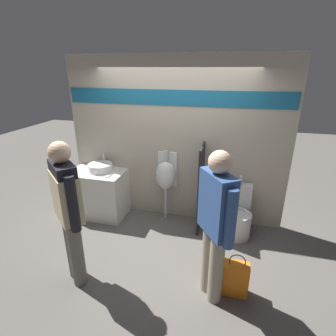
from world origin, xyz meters
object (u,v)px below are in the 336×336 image
object	(u,v)px
urinal_near_counter	(166,175)
person_with_lanyard	(215,222)
shopping_bag	(235,278)
toilet	(238,217)
cell_phone	(108,176)
sink_basin	(100,167)
person_in_vest	(68,206)

from	to	relation	value
urinal_near_counter	person_with_lanyard	distance (m)	1.78
urinal_near_counter	shopping_bag	distance (m)	1.96
toilet	person_with_lanyard	world-z (taller)	person_with_lanyard
cell_phone	shopping_bag	world-z (taller)	cell_phone
urinal_near_counter	person_with_lanyard	size ratio (longest dim) A/B	0.69
sink_basin	toilet	world-z (taller)	sink_basin
sink_basin	urinal_near_counter	size ratio (longest dim) A/B	0.34
urinal_near_counter	person_in_vest	distance (m)	1.83
cell_phone	shopping_bag	xyz separation A→B (m)	(2.10, -1.12, -0.62)
sink_basin	person_with_lanyard	bearing A→B (deg)	-33.81
toilet	person_in_vest	world-z (taller)	person_in_vest
cell_phone	person_with_lanyard	bearing A→B (deg)	-33.20
sink_basin	urinal_near_counter	world-z (taller)	urinal_near_counter
cell_phone	toilet	size ratio (longest dim) A/B	0.15
shopping_bag	urinal_near_counter	bearing A→B (deg)	130.13
person_in_vest	person_with_lanyard	distance (m)	1.65
sink_basin	shopping_bag	distance (m)	2.76
toilet	person_in_vest	size ratio (longest dim) A/B	0.51
cell_phone	person_with_lanyard	xyz separation A→B (m)	(1.83, -1.20, 0.14)
urinal_near_counter	sink_basin	bearing A→B (deg)	-173.82
cell_phone	shopping_bag	distance (m)	2.46
toilet	person_in_vest	distance (m)	2.53
cell_phone	urinal_near_counter	world-z (taller)	urinal_near_counter
urinal_near_counter	shopping_bag	size ratio (longest dim) A/B	2.21
toilet	sink_basin	bearing A→B (deg)	178.29
sink_basin	shopping_bag	size ratio (longest dim) A/B	0.76
shopping_bag	person_in_vest	bearing A→B (deg)	-172.69
sink_basin	person_with_lanyard	world-z (taller)	person_with_lanyard
sink_basin	shopping_bag	xyz separation A→B (m)	(2.34, -1.31, -0.67)
toilet	person_with_lanyard	bearing A→B (deg)	-102.10
sink_basin	cell_phone	bearing A→B (deg)	-38.27
person_in_vest	person_with_lanyard	bearing A→B (deg)	-132.85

